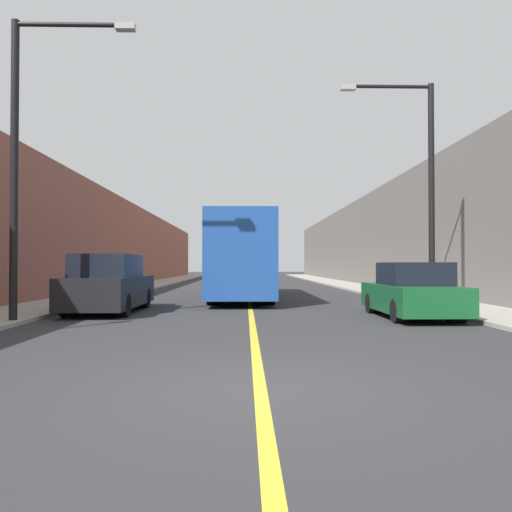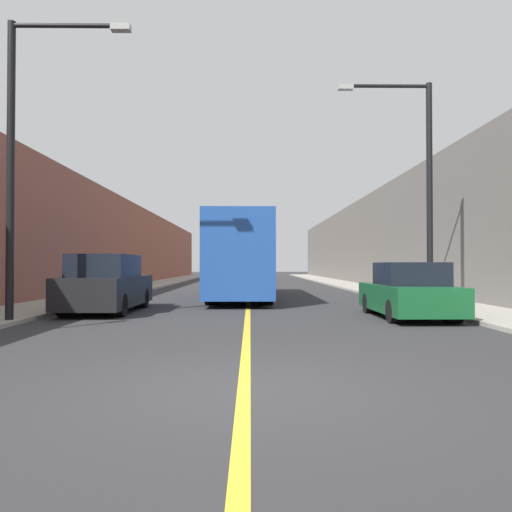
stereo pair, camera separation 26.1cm
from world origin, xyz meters
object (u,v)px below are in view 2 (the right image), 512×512
car_right_near (409,293)px  bus (241,257)px  street_lamp_left (23,146)px  street_lamp_right (420,177)px  parked_suv_left (107,285)px

car_right_near → bus: bearing=121.1°
street_lamp_left → street_lamp_right: 12.11m
parked_suv_left → street_lamp_left: 5.00m
bus → street_lamp_right: 8.76m
street_lamp_left → parked_suv_left: bearing=68.0°
bus → street_lamp_left: (-5.42, -9.47, 2.69)m
car_right_near → street_lamp_left: street_lamp_left is taller
parked_suv_left → bus: bearing=56.7°
street_lamp_left → car_right_near: bearing=7.3°
bus → parked_suv_left: (-4.15, -6.33, -0.99)m
car_right_near → street_lamp_left: bearing=-172.7°
parked_suv_left → street_lamp_right: size_ratio=0.66×
bus → car_right_near: size_ratio=2.60×
parked_suv_left → car_right_near: 9.24m
parked_suv_left → car_right_near: parked_suv_left is taller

